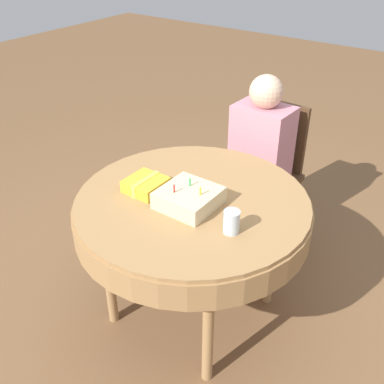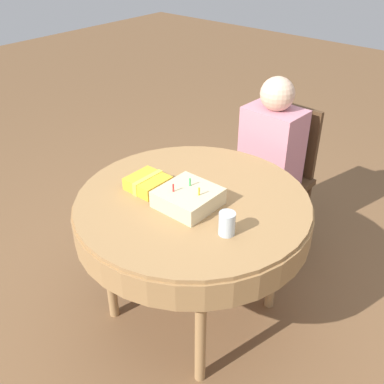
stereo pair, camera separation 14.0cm
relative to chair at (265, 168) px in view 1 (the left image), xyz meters
The scene contains 7 objects.
ground_plane 1.00m from the chair, 85.65° to the right, with size 12.00×12.00×0.00m, color brown.
dining_table 0.90m from the chair, 85.65° to the right, with size 1.11×1.11×0.72m.
chair is the anchor object (origin of this frame).
person 0.21m from the chair, 92.16° to the right, with size 0.34×0.34×1.08m.
birthday_cake 0.99m from the chair, 84.73° to the right, with size 0.24×0.24×0.12m.
drinking_glass 1.10m from the chair, 70.90° to the right, with size 0.07×0.07×0.10m.
gift_box 1.01m from the chair, 99.17° to the right, with size 0.17×0.18×0.06m.
Camera 1 is at (1.01, -1.41, 1.85)m, focal length 42.00 mm.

